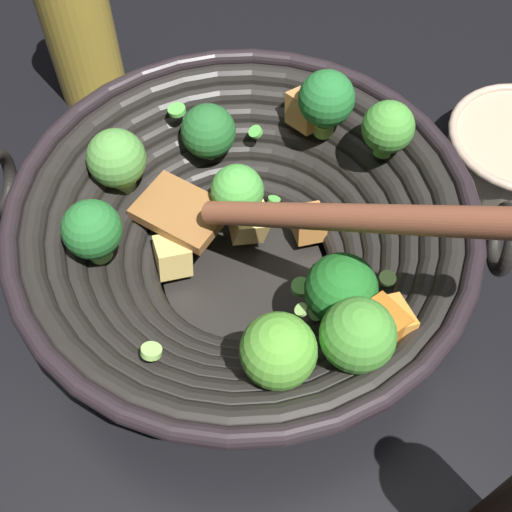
# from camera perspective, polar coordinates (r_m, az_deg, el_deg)

# --- Properties ---
(ground_plane) EXTENTS (4.00, 4.00, 0.00)m
(ground_plane) POSITION_cam_1_polar(r_m,az_deg,el_deg) (0.55, -1.01, -1.82)
(ground_plane) COLOR black
(wok) EXTENTS (0.36, 0.35, 0.23)m
(wok) POSITION_cam_1_polar(r_m,az_deg,el_deg) (0.50, -0.93, 2.00)
(wok) COLOR black
(wok) RESTS_ON ground
(cooking_oil_bottle) EXTENTS (0.07, 0.07, 0.20)m
(cooking_oil_bottle) POSITION_cam_1_polar(r_m,az_deg,el_deg) (0.67, -15.13, 18.74)
(cooking_oil_bottle) COLOR gold
(cooking_oil_bottle) RESTS_ON ground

